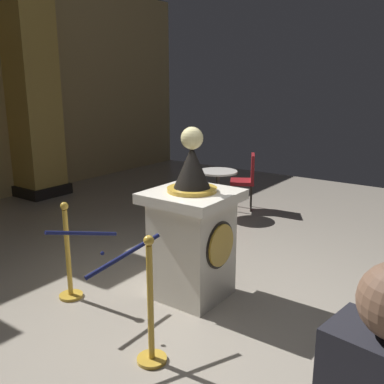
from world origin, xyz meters
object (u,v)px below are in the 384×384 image
stanchion_near (69,265)px  cafe_table (218,187)px  cafe_chair_red (247,177)px  pedestal_clock (192,233)px  stanchion_far (151,319)px

stanchion_near → cafe_table: 3.28m
stanchion_near → cafe_chair_red: stanchion_near is taller
pedestal_clock → stanchion_near: pedestal_clock is taller
pedestal_clock → stanchion_near: (-0.77, 0.99, -0.33)m
stanchion_near → cafe_chair_red: 3.86m
cafe_chair_red → stanchion_near: bearing=-178.8°
pedestal_clock → cafe_table: (2.50, 1.29, -0.20)m
stanchion_far → cafe_chair_red: size_ratio=1.10×
cafe_chair_red → pedestal_clock: bearing=-160.9°
cafe_chair_red → stanchion_far: bearing=-160.8°
pedestal_clock → stanchion_near: 1.29m
pedestal_clock → cafe_table: pedestal_clock is taller
stanchion_near → stanchion_far: size_ratio=0.96×
pedestal_clock → stanchion_near: bearing=127.7°
pedestal_clock → stanchion_far: 1.18m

